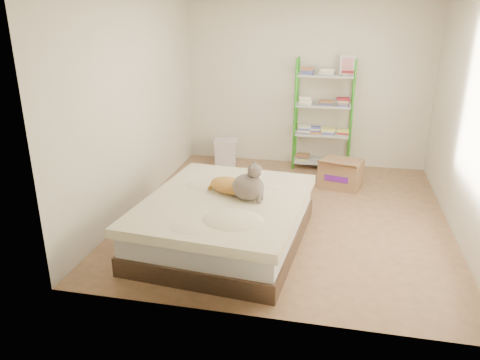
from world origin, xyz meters
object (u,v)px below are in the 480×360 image
(bed, at_px, (225,221))
(grey_cat, at_px, (248,181))
(white_bin, at_px, (226,152))
(shelf_unit, at_px, (324,115))
(cardboard_box, at_px, (341,174))
(orange_cat, at_px, (229,184))

(bed, height_order, grey_cat, grey_cat)
(bed, height_order, white_bin, bed)
(bed, xyz_separation_m, grey_cat, (0.25, 0.02, 0.46))
(shelf_unit, distance_m, cardboard_box, 1.07)
(orange_cat, relative_size, cardboard_box, 0.85)
(orange_cat, height_order, white_bin, orange_cat)
(grey_cat, height_order, white_bin, grey_cat)
(orange_cat, bearing_deg, grey_cat, -8.61)
(shelf_unit, bearing_deg, grey_cat, -103.05)
(cardboard_box, bearing_deg, bed, -106.02)
(bed, height_order, shelf_unit, shelf_unit)
(white_bin, bearing_deg, orange_cat, -75.20)
(bed, xyz_separation_m, orange_cat, (0.01, 0.16, 0.37))
(shelf_unit, height_order, cardboard_box, shelf_unit)
(orange_cat, relative_size, white_bin, 1.33)
(bed, relative_size, white_bin, 5.16)
(shelf_unit, xyz_separation_m, cardboard_box, (0.32, -0.78, -0.65))
(grey_cat, distance_m, white_bin, 2.75)
(white_bin, bearing_deg, bed, -76.35)
(grey_cat, bearing_deg, shelf_unit, -5.59)
(bed, relative_size, shelf_unit, 1.23)
(bed, bearing_deg, grey_cat, 9.48)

